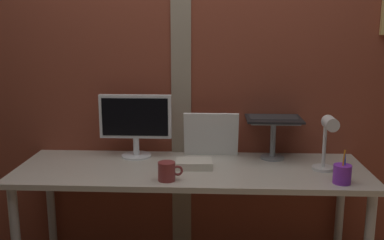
{
  "coord_description": "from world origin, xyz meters",
  "views": [
    {
      "loc": [
        0.14,
        -2.25,
        1.52
      ],
      "look_at": [
        0.03,
        0.2,
        1.0
      ],
      "focal_mm": 41.32,
      "sensor_mm": 36.0,
      "label": 1
    }
  ],
  "objects_px": {
    "desk_lamp": "(328,138)",
    "coffee_mug": "(167,171)",
    "monitor": "(135,121)",
    "laptop": "(273,107)",
    "whiteboard_panel": "(211,134)",
    "pen_cup": "(342,174)"
  },
  "relations": [
    {
      "from": "laptop",
      "to": "whiteboard_panel",
      "type": "height_order",
      "value": "laptop"
    },
    {
      "from": "whiteboard_panel",
      "to": "pen_cup",
      "type": "distance_m",
      "value": 0.8
    },
    {
      "from": "desk_lamp",
      "to": "coffee_mug",
      "type": "relative_size",
      "value": 2.46
    },
    {
      "from": "monitor",
      "to": "coffee_mug",
      "type": "relative_size",
      "value": 3.34
    },
    {
      "from": "laptop",
      "to": "coffee_mug",
      "type": "height_order",
      "value": "laptop"
    },
    {
      "from": "monitor",
      "to": "coffee_mug",
      "type": "height_order",
      "value": "monitor"
    },
    {
      "from": "monitor",
      "to": "laptop",
      "type": "xyz_separation_m",
      "value": [
        0.81,
        0.07,
        0.07
      ]
    },
    {
      "from": "whiteboard_panel",
      "to": "coffee_mug",
      "type": "distance_m",
      "value": 0.5
    },
    {
      "from": "monitor",
      "to": "desk_lamp",
      "type": "xyz_separation_m",
      "value": [
        1.07,
        -0.25,
        -0.03
      ]
    },
    {
      "from": "monitor",
      "to": "pen_cup",
      "type": "relative_size",
      "value": 2.4
    },
    {
      "from": "whiteboard_panel",
      "to": "desk_lamp",
      "type": "relative_size",
      "value": 1.04
    },
    {
      "from": "pen_cup",
      "to": "laptop",
      "type": "bearing_deg",
      "value": 121.61
    },
    {
      "from": "whiteboard_panel",
      "to": "coffee_mug",
      "type": "relative_size",
      "value": 2.55
    },
    {
      "from": "whiteboard_panel",
      "to": "coffee_mug",
      "type": "height_order",
      "value": "whiteboard_panel"
    },
    {
      "from": "laptop",
      "to": "whiteboard_panel",
      "type": "relative_size",
      "value": 0.99
    },
    {
      "from": "monitor",
      "to": "desk_lamp",
      "type": "relative_size",
      "value": 1.36
    },
    {
      "from": "desk_lamp",
      "to": "pen_cup",
      "type": "height_order",
      "value": "desk_lamp"
    },
    {
      "from": "monitor",
      "to": "desk_lamp",
      "type": "distance_m",
      "value": 1.1
    },
    {
      "from": "laptop",
      "to": "whiteboard_panel",
      "type": "bearing_deg",
      "value": -174.64
    },
    {
      "from": "pen_cup",
      "to": "coffee_mug",
      "type": "bearing_deg",
      "value": 179.99
    },
    {
      "from": "desk_lamp",
      "to": "pen_cup",
      "type": "relative_size",
      "value": 1.77
    },
    {
      "from": "whiteboard_panel",
      "to": "coffee_mug",
      "type": "xyz_separation_m",
      "value": [
        -0.22,
        -0.44,
        -0.09
      ]
    }
  ]
}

